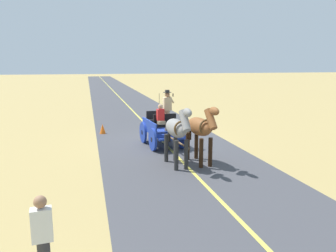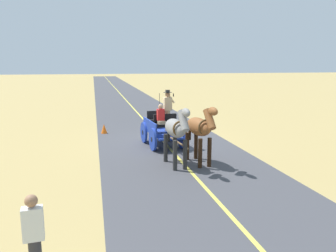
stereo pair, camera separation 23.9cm
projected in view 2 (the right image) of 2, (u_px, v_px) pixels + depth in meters
name	position (u px, v px, depth m)	size (l,w,h in m)	color
ground_plane	(163.00, 141.00, 15.79)	(200.00, 200.00, 0.00)	tan
road_surface	(163.00, 141.00, 15.78)	(6.00, 160.00, 0.01)	#424247
road_centre_stripe	(163.00, 141.00, 15.78)	(0.12, 160.00, 0.00)	#DBCC4C
horse_drawn_carriage	(163.00, 128.00, 14.77)	(1.64, 4.52, 2.50)	#1E3899
horse_near_side	(200.00, 128.00, 11.98)	(0.78, 2.15, 2.21)	brown
horse_off_side	(176.00, 130.00, 11.71)	(0.70, 2.14, 2.21)	gray
pedestrian_walking	(34.00, 240.00, 5.30)	(0.34, 0.23, 1.63)	#2D2D33
traffic_cone	(104.00, 129.00, 17.48)	(0.32, 0.32, 0.50)	orange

